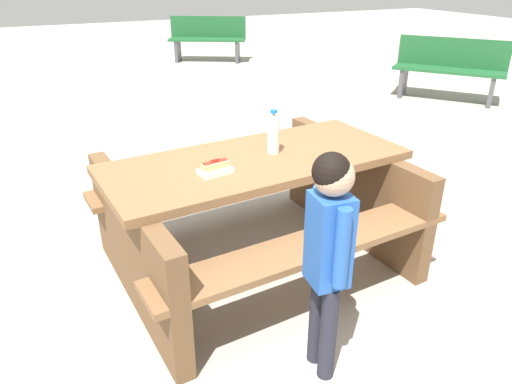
{
  "coord_description": "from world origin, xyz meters",
  "views": [
    {
      "loc": [
        1.14,
        2.4,
        1.79
      ],
      "look_at": [
        0.0,
        0.0,
        0.52
      ],
      "focal_mm": 33.75,
      "sensor_mm": 36.0,
      "label": 1
    }
  ],
  "objects_px": {
    "picnic_table": "(256,204)",
    "child_in_coat": "(329,241)",
    "park_bench_near": "(449,68)",
    "soda_bottle": "(273,133)",
    "park_bench_far": "(208,38)",
    "hotdog_tray": "(215,168)"
  },
  "relations": [
    {
      "from": "park_bench_near",
      "to": "soda_bottle",
      "type": "bearing_deg",
      "value": 32.24
    },
    {
      "from": "picnic_table",
      "to": "park_bench_far",
      "type": "bearing_deg",
      "value": -107.82
    },
    {
      "from": "soda_bottle",
      "to": "child_in_coat",
      "type": "bearing_deg",
      "value": 76.62
    },
    {
      "from": "picnic_table",
      "to": "child_in_coat",
      "type": "relative_size",
      "value": 1.7
    },
    {
      "from": "child_in_coat",
      "to": "park_bench_far",
      "type": "xyz_separation_m",
      "value": [
        -2.34,
        -7.92,
        -0.27
      ]
    },
    {
      "from": "picnic_table",
      "to": "soda_bottle",
      "type": "relative_size",
      "value": 7.1
    },
    {
      "from": "child_in_coat",
      "to": "soda_bottle",
      "type": "bearing_deg",
      "value": -103.38
    },
    {
      "from": "park_bench_near",
      "to": "park_bench_far",
      "type": "bearing_deg",
      "value": -64.67
    },
    {
      "from": "picnic_table",
      "to": "soda_bottle",
      "type": "bearing_deg",
      "value": -166.52
    },
    {
      "from": "hotdog_tray",
      "to": "park_bench_far",
      "type": "relative_size",
      "value": 0.13
    },
    {
      "from": "park_bench_far",
      "to": "park_bench_near",
      "type": "bearing_deg",
      "value": 115.33
    },
    {
      "from": "child_in_coat",
      "to": "picnic_table",
      "type": "bearing_deg",
      "value": -96.13
    },
    {
      "from": "picnic_table",
      "to": "child_in_coat",
      "type": "height_order",
      "value": "child_in_coat"
    },
    {
      "from": "hotdog_tray",
      "to": "child_in_coat",
      "type": "xyz_separation_m",
      "value": [
        -0.2,
        0.82,
        -0.06
      ]
    },
    {
      "from": "picnic_table",
      "to": "soda_bottle",
      "type": "distance_m",
      "value": 0.45
    },
    {
      "from": "child_in_coat",
      "to": "park_bench_far",
      "type": "relative_size",
      "value": 0.75
    },
    {
      "from": "park_bench_near",
      "to": "child_in_coat",
      "type": "bearing_deg",
      "value": 39.31
    },
    {
      "from": "soda_bottle",
      "to": "park_bench_far",
      "type": "distance_m",
      "value": 7.28
    },
    {
      "from": "hotdog_tray",
      "to": "park_bench_near",
      "type": "bearing_deg",
      "value": -148.87
    },
    {
      "from": "soda_bottle",
      "to": "park_bench_far",
      "type": "relative_size",
      "value": 0.18
    },
    {
      "from": "park_bench_far",
      "to": "picnic_table",
      "type": "bearing_deg",
      "value": 72.18
    },
    {
      "from": "soda_bottle",
      "to": "hotdog_tray",
      "type": "bearing_deg",
      "value": 19.07
    }
  ]
}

